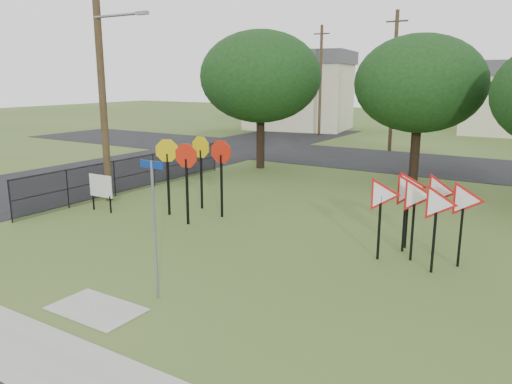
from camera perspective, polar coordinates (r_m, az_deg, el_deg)
ground at (r=12.95m, az=-9.60°, el=-9.12°), size 140.00×140.00×0.00m
sidewalk at (r=10.53m, az=-25.54°, el=-15.67°), size 30.00×1.60×0.02m
street_left at (r=27.99m, az=-14.43°, el=2.65°), size 8.00×50.00×0.02m
street_far at (r=30.38m, az=16.30°, el=3.32°), size 60.00×8.00×0.02m
curb_pad at (r=11.44m, az=-17.79°, el=-12.63°), size 2.00×1.20×0.02m
street_name_sign at (r=11.06m, az=-11.55°, el=-3.32°), size 0.64×0.06×3.12m
stop_sign_cluster at (r=17.55m, az=-7.10°, el=3.64°), size 2.57×2.03×2.75m
yield_sign_cluster at (r=13.97m, az=18.30°, el=-0.62°), size 2.95×1.82×2.32m
info_board at (r=19.08m, az=-17.32°, el=0.54°), size 1.10×0.07×1.37m
utility_pole_main at (r=20.35m, az=-17.24°, el=13.48°), size 3.55×0.33×10.00m
far_pole_a at (r=34.39m, az=15.44°, el=12.14°), size 1.40×0.24×9.00m
far_pole_c at (r=42.89m, az=7.37°, el=12.57°), size 1.40×0.24×9.00m
fence_run at (r=22.18m, az=-13.68°, el=2.09°), size 0.05×11.55×1.50m
house_left at (r=48.25m, az=4.99°, el=11.53°), size 10.58×8.88×7.20m
tree_near_left at (r=26.87m, az=0.53°, el=13.03°), size 6.40×6.40×7.27m
tree_near_mid at (r=24.65m, az=18.22°, el=11.67°), size 6.00×6.00×6.80m
tree_far_left at (r=45.74m, az=0.38°, el=13.41°), size 6.80×6.80×7.73m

